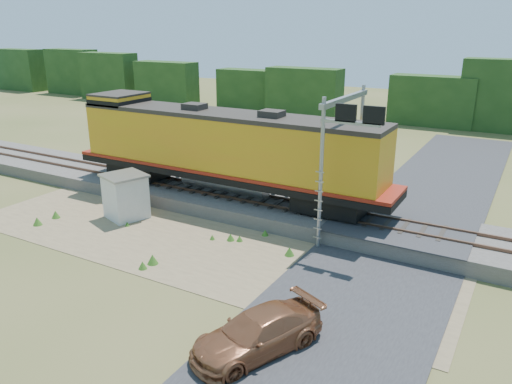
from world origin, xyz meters
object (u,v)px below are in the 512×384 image
Objects in this scene: locomotive at (220,148)px; car at (257,333)px; shed at (126,196)px; signal_gantry at (346,131)px.

locomotive is 4.32× the size of car.
locomotive is 14.93m from car.
shed is 14.46m from car.
shed is (-3.54, -4.44, -2.31)m from locomotive.
car is (9.06, -11.51, -2.91)m from locomotive.
signal_gantry is (11.50, 3.77, 4.24)m from shed.
signal_gantry is at bearing -4.86° from locomotive.
shed is at bearing 174.87° from car.
signal_gantry is (7.96, -0.68, 1.94)m from locomotive.
car is at bearing -51.78° from locomotive.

